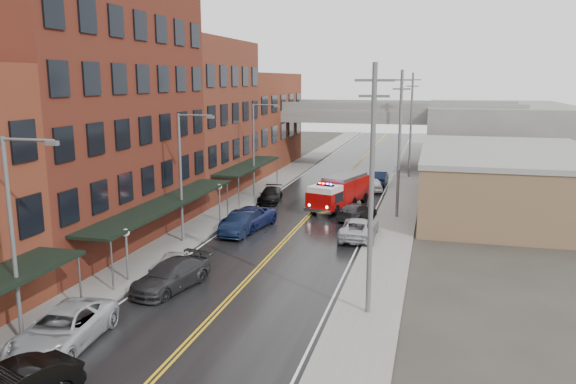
# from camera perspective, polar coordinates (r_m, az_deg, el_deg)

# --- Properties ---
(road) EXTENTS (11.00, 160.00, 0.02)m
(road) POSITION_cam_1_polar(r_m,az_deg,el_deg) (43.42, 0.97, -3.62)
(road) COLOR black
(road) RESTS_ON ground
(sidewalk_left) EXTENTS (3.00, 160.00, 0.15)m
(sidewalk_left) POSITION_cam_1_polar(r_m,az_deg,el_deg) (45.64, -7.97, -2.91)
(sidewalk_left) COLOR slate
(sidewalk_left) RESTS_ON ground
(sidewalk_right) EXTENTS (3.00, 160.00, 0.15)m
(sidewalk_right) POSITION_cam_1_polar(r_m,az_deg,el_deg) (42.33, 10.64, -4.13)
(sidewalk_right) COLOR slate
(sidewalk_right) RESTS_ON ground
(curb_left) EXTENTS (0.30, 160.00, 0.15)m
(curb_left) POSITION_cam_1_polar(r_m,az_deg,el_deg) (45.04, -6.03, -3.05)
(curb_left) COLOR gray
(curb_left) RESTS_ON ground
(curb_right) EXTENTS (0.30, 160.00, 0.15)m
(curb_right) POSITION_cam_1_polar(r_m,az_deg,el_deg) (42.47, 8.42, -4.00)
(curb_right) COLOR gray
(curb_right) RESTS_ON ground
(brick_building_b) EXTENTS (9.00, 20.00, 18.00)m
(brick_building_b) POSITION_cam_1_polar(r_m,az_deg,el_deg) (41.04, -19.99, 7.56)
(brick_building_b) COLOR #551F16
(brick_building_b) RESTS_ON ground
(brick_building_c) EXTENTS (9.00, 15.00, 15.00)m
(brick_building_c) POSITION_cam_1_polar(r_m,az_deg,el_deg) (56.40, -9.73, 7.40)
(brick_building_c) COLOR maroon
(brick_building_c) RESTS_ON ground
(brick_building_far) EXTENTS (9.00, 20.00, 12.00)m
(brick_building_far) POSITION_cam_1_polar(r_m,az_deg,el_deg) (72.76, -3.98, 7.21)
(brick_building_far) COLOR maroon
(brick_building_far) RESTS_ON ground
(tan_building) EXTENTS (14.00, 22.00, 5.00)m
(tan_building) POSITION_cam_1_polar(r_m,az_deg,el_deg) (51.85, 21.21, 0.89)
(tan_building) COLOR brown
(tan_building) RESTS_ON ground
(right_far_block) EXTENTS (18.00, 30.00, 8.00)m
(right_far_block) POSITION_cam_1_polar(r_m,az_deg,el_deg) (81.47, 20.44, 5.56)
(right_far_block) COLOR slate
(right_far_block) RESTS_ON ground
(awning_1) EXTENTS (2.60, 18.00, 3.09)m
(awning_1) POSITION_cam_1_polar(r_m,az_deg,el_deg) (38.87, -12.31, -1.15)
(awning_1) COLOR black
(awning_1) RESTS_ON ground
(awning_2) EXTENTS (2.60, 13.00, 3.09)m
(awning_2) POSITION_cam_1_polar(r_m,az_deg,el_deg) (54.76, -4.02, 2.67)
(awning_2) COLOR black
(awning_2) RESTS_ON ground
(globe_lamp_1) EXTENTS (0.44, 0.44, 3.12)m
(globe_lamp_1) POSITION_cam_1_polar(r_m,az_deg,el_deg) (32.60, -16.11, -4.99)
(globe_lamp_1) COLOR #59595B
(globe_lamp_1) RESTS_ON ground
(globe_lamp_2) EXTENTS (0.44, 0.44, 3.12)m
(globe_lamp_2) POSITION_cam_1_polar(r_m,az_deg,el_deg) (44.80, -6.99, -0.21)
(globe_lamp_2) COLOR #59595B
(globe_lamp_2) RESTS_ON ground
(street_lamp_0) EXTENTS (2.64, 0.22, 9.00)m
(street_lamp_0) POSITION_cam_1_polar(r_m,az_deg,el_deg) (25.70, -25.86, -3.42)
(street_lamp_0) COLOR #59595B
(street_lamp_0) RESTS_ON ground
(street_lamp_1) EXTENTS (2.64, 0.22, 9.00)m
(street_lamp_1) POSITION_cam_1_polar(r_m,az_deg,el_deg) (38.94, -10.55, 2.23)
(street_lamp_1) COLOR #59595B
(street_lamp_1) RESTS_ON ground
(street_lamp_2) EXTENTS (2.64, 0.22, 9.00)m
(street_lamp_2) POSITION_cam_1_polar(r_m,az_deg,el_deg) (53.71, -3.27, 4.87)
(street_lamp_2) COLOR #59595B
(street_lamp_2) RESTS_ON ground
(utility_pole_0) EXTENTS (1.80, 0.24, 12.00)m
(utility_pole_0) POSITION_cam_1_polar(r_m,az_deg,el_deg) (26.36, 8.48, 0.46)
(utility_pole_0) COLOR #59595B
(utility_pole_0) RESTS_ON ground
(utility_pole_1) EXTENTS (1.80, 0.24, 12.00)m
(utility_pole_1) POSITION_cam_1_polar(r_m,az_deg,el_deg) (46.10, 11.27, 5.00)
(utility_pole_1) COLOR #59595B
(utility_pole_1) RESTS_ON ground
(utility_pole_2) EXTENTS (1.80, 0.24, 12.00)m
(utility_pole_2) POSITION_cam_1_polar(r_m,az_deg,el_deg) (65.99, 12.39, 6.81)
(utility_pole_2) COLOR #59595B
(utility_pole_2) RESTS_ON ground
(overpass) EXTENTS (40.00, 10.00, 7.50)m
(overpass) POSITION_cam_1_polar(r_m,az_deg,el_deg) (73.61, 6.98, 7.19)
(overpass) COLOR slate
(overpass) RESTS_ON ground
(fire_truck) EXTENTS (4.75, 8.11, 2.82)m
(fire_truck) POSITION_cam_1_polar(r_m,az_deg,el_deg) (49.80, 5.17, 0.08)
(fire_truck) COLOR #980707
(fire_truck) RESTS_ON ground
(parked_car_left_2) EXTENTS (3.24, 6.06, 1.62)m
(parked_car_left_2) POSITION_cam_1_polar(r_m,az_deg,el_deg) (26.39, -21.92, -12.78)
(parked_car_left_2) COLOR #AEB1B6
(parked_car_left_2) RESTS_ON ground
(parked_car_left_3) EXTENTS (3.29, 5.66, 1.54)m
(parked_car_left_3) POSITION_cam_1_polar(r_m,az_deg,el_deg) (31.51, -11.81, -8.29)
(parked_car_left_3) COLOR #29292B
(parked_car_left_3) RESTS_ON ground
(parked_car_left_4) EXTENTS (2.98, 4.79, 1.52)m
(parked_car_left_4) POSITION_cam_1_polar(r_m,az_deg,el_deg) (32.64, -11.70, -7.60)
(parked_car_left_4) COLOR silver
(parked_car_left_4) RESTS_ON ground
(parked_car_left_5) EXTENTS (1.96, 5.03, 1.63)m
(parked_car_left_5) POSITION_cam_1_polar(r_m,az_deg,el_deg) (41.63, -4.79, -3.18)
(parked_car_left_5) COLOR black
(parked_car_left_5) RESTS_ON ground
(parked_car_left_6) EXTENTS (3.59, 6.04, 1.57)m
(parked_car_left_6) POSITION_cam_1_polar(r_m,az_deg,el_deg) (43.11, -4.12, -2.70)
(parked_car_left_6) COLOR navy
(parked_car_left_6) RESTS_ON ground
(parked_car_left_7) EXTENTS (2.41, 4.78, 1.33)m
(parked_car_left_7) POSITION_cam_1_polar(r_m,az_deg,el_deg) (52.30, -1.81, -0.31)
(parked_car_left_7) COLOR black
(parked_car_left_7) RESTS_ON ground
(parked_car_right_0) EXTENTS (2.56, 5.45, 1.51)m
(parked_car_right_0) POSITION_cam_1_polar(r_m,az_deg,el_deg) (40.64, 7.22, -3.68)
(parked_car_right_0) COLOR #AAACB2
(parked_car_right_0) RESTS_ON ground
(parked_car_right_1) EXTENTS (3.32, 5.05, 1.36)m
(parked_car_right_1) POSITION_cam_1_polar(r_m,az_deg,el_deg) (46.07, 7.00, -1.97)
(parked_car_right_1) COLOR #2B2A2D
(parked_car_right_1) RESTS_ON ground
(parked_car_right_2) EXTENTS (2.54, 4.35, 1.39)m
(parked_car_right_2) POSITION_cam_1_polar(r_m,az_deg,el_deg) (58.01, 8.64, 0.76)
(parked_car_right_2) COLOR white
(parked_car_right_2) RESTS_ON ground
(parked_car_right_3) EXTENTS (1.64, 4.69, 1.54)m
(parked_car_right_3) POSITION_cam_1_polar(r_m,az_deg,el_deg) (61.52, 9.25, 1.42)
(parked_car_right_3) COLOR black
(parked_car_right_3) RESTS_ON ground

